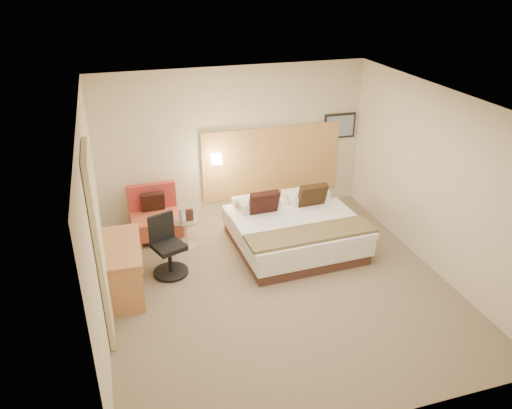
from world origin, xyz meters
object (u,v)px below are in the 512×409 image
object	(u,v)px
lounge_chair	(155,217)
side_table	(186,232)
bed	(294,229)
desk	(123,255)
desk_chair	(168,251)

from	to	relation	value
lounge_chair	side_table	distance (m)	0.70
bed	side_table	distance (m)	1.76
lounge_chair	side_table	world-z (taller)	lounge_chair
side_table	desk	size ratio (longest dim) A/B	0.41
side_table	desk	xyz separation A→B (m)	(-1.02, -0.96, 0.31)
side_table	desk_chair	xyz separation A→B (m)	(-0.38, -0.67, 0.10)
lounge_chair	desk_chair	xyz separation A→B (m)	(0.05, -1.22, 0.04)
desk	desk_chair	size ratio (longest dim) A/B	1.32
bed	side_table	bearing A→B (deg)	164.30
lounge_chair	bed	bearing A→B (deg)	-25.84
lounge_chair	desk_chair	world-z (taller)	desk_chair
bed	desk_chair	bearing A→B (deg)	-174.76
lounge_chair	desk	distance (m)	1.64
bed	desk_chair	xyz separation A→B (m)	(-2.07, -0.19, 0.07)
desk	lounge_chair	bearing A→B (deg)	68.69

